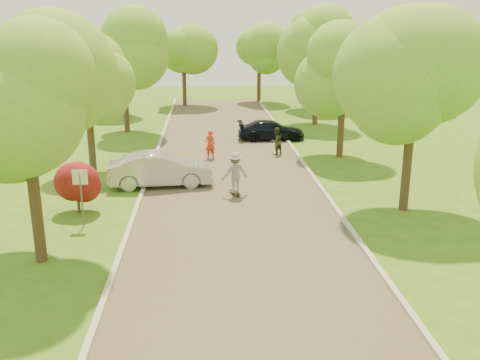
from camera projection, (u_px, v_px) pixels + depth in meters
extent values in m
plane|color=#366718|center=(246.00, 268.00, 16.57)|extent=(100.00, 100.00, 0.00)
cube|color=#4C4438|center=(233.00, 190.00, 24.22)|extent=(8.00, 60.00, 0.01)
cube|color=#B2AD9E|center=(143.00, 191.00, 23.95)|extent=(0.18, 60.00, 0.12)
cube|color=#B2AD9E|center=(321.00, 188.00, 24.46)|extent=(0.18, 60.00, 0.12)
cylinder|color=#59595E|center=(82.00, 201.00, 19.74)|extent=(0.06, 0.06, 2.00)
cube|color=white|center=(80.00, 177.00, 19.49)|extent=(0.55, 0.04, 0.55)
cylinder|color=#382619|center=(79.00, 204.00, 21.33)|extent=(0.12, 0.12, 0.70)
sphere|color=#590F0F|center=(77.00, 186.00, 21.12)|extent=(1.70, 1.70, 1.70)
cylinder|color=#382619|center=(36.00, 208.00, 16.60)|extent=(0.36, 0.36, 3.60)
sphere|color=olive|center=(24.00, 106.00, 15.70)|extent=(4.60, 4.60, 4.60)
sphere|color=olive|center=(46.00, 82.00, 15.55)|extent=(3.45, 3.45, 3.45)
cylinder|color=#382619|center=(91.00, 140.00, 27.16)|extent=(0.36, 0.36, 3.15)
sphere|color=olive|center=(87.00, 84.00, 26.36)|extent=(4.20, 4.20, 4.20)
sphere|color=olive|center=(99.00, 71.00, 26.22)|extent=(3.15, 3.15, 3.15)
cylinder|color=#382619|center=(126.00, 105.00, 36.66)|extent=(0.36, 0.36, 3.83)
sphere|color=olive|center=(123.00, 55.00, 35.71)|extent=(4.80, 4.80, 4.80)
sphere|color=olive|center=(133.00, 43.00, 35.55)|extent=(3.60, 3.60, 3.60)
cylinder|color=#382619|center=(407.00, 164.00, 21.24)|extent=(0.36, 0.36, 3.83)
sphere|color=olive|center=(415.00, 77.00, 20.28)|extent=(5.00, 5.00, 5.00)
sphere|color=olive|center=(436.00, 57.00, 20.11)|extent=(3.75, 3.75, 3.75)
cylinder|color=#382619|center=(341.00, 127.00, 29.89)|extent=(0.36, 0.36, 3.38)
sphere|color=olive|center=(344.00, 73.00, 29.04)|extent=(4.40, 4.40, 4.40)
sphere|color=olive|center=(357.00, 60.00, 28.90)|extent=(3.30, 3.30, 3.30)
cylinder|color=#382619|center=(316.00, 97.00, 39.41)|extent=(0.36, 0.36, 4.05)
sphere|color=olive|center=(318.00, 47.00, 38.39)|extent=(5.20, 5.20, 5.20)
sphere|color=olive|center=(329.00, 36.00, 38.22)|extent=(3.90, 3.90, 3.90)
cylinder|color=#382619|center=(110.00, 92.00, 44.19)|extent=(0.36, 0.36, 3.60)
sphere|color=olive|center=(107.00, 51.00, 43.26)|extent=(5.00, 5.00, 5.00)
sphere|color=olive|center=(116.00, 41.00, 43.09)|extent=(3.75, 3.75, 3.75)
cylinder|color=#382619|center=(309.00, 86.00, 47.16)|extent=(0.36, 0.36, 3.83)
sphere|color=olive|center=(310.00, 46.00, 46.19)|extent=(5.00, 5.00, 5.00)
sphere|color=olive|center=(319.00, 38.00, 46.02)|extent=(3.75, 3.75, 3.75)
cylinder|color=#382619|center=(184.00, 87.00, 48.43)|extent=(0.36, 0.36, 3.38)
sphere|color=olive|center=(183.00, 52.00, 47.55)|extent=(4.80, 4.80, 4.80)
sphere|color=olive|center=(191.00, 43.00, 47.39)|extent=(3.60, 3.60, 3.60)
cylinder|color=#382619|center=(259.00, 83.00, 50.76)|extent=(0.36, 0.36, 3.60)
sphere|color=olive|center=(259.00, 47.00, 49.83)|extent=(5.00, 5.00, 5.00)
sphere|color=olive|center=(267.00, 39.00, 49.66)|extent=(3.75, 3.75, 3.75)
imported|color=#A8A8AD|center=(160.00, 170.00, 24.73)|extent=(4.90, 2.09, 1.57)
imported|color=black|center=(271.00, 130.00, 34.58)|extent=(4.31, 1.75, 1.25)
cube|color=black|center=(235.00, 193.00, 23.59)|extent=(0.52, 0.97, 0.02)
cylinder|color=#BFCC4C|center=(234.00, 192.00, 23.93)|extent=(0.05, 0.08, 0.07)
cylinder|color=#BFCC4C|center=(231.00, 192.00, 23.87)|extent=(0.05, 0.08, 0.07)
cylinder|color=#BFCC4C|center=(239.00, 196.00, 23.34)|extent=(0.05, 0.08, 0.07)
cylinder|color=#BFCC4C|center=(236.00, 196.00, 23.28)|extent=(0.05, 0.08, 0.07)
imported|color=gray|center=(235.00, 173.00, 23.33)|extent=(1.32, 0.99, 1.81)
imported|color=#B7321B|center=(210.00, 145.00, 29.70)|extent=(0.68, 0.56, 1.60)
imported|color=#2A321E|center=(276.00, 141.00, 30.58)|extent=(0.98, 0.95, 1.59)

